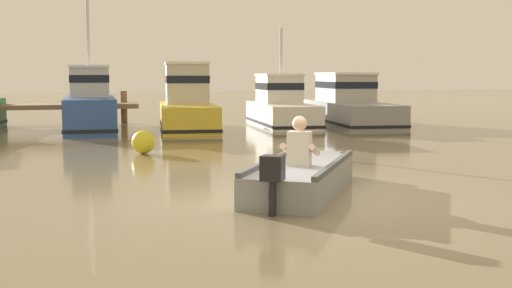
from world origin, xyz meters
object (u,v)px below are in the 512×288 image
Objects in this scene: moored_boat_blue at (90,106)px; mooring_buoy at (143,142)px; moored_boat_grey at (348,105)px; rowboat_with_person at (302,176)px; moored_boat_yellow at (187,105)px; moored_boat_white at (281,106)px.

mooring_buoy is (0.96, -6.69, -0.54)m from moored_boat_blue.
moored_boat_blue is 9.52× the size of mooring_buoy.
rowboat_with_person is at bearing -117.41° from moored_boat_grey.
moored_boat_yellow is at bearing -6.58° from moored_boat_blue.
moored_boat_grey is at bearing 6.77° from moored_boat_yellow.
rowboat_with_person is 0.66× the size of moored_boat_blue.
moored_boat_white is (6.58, 0.14, -0.12)m from moored_boat_blue.
moored_boat_blue reaches higher than moored_boat_white.
moored_boat_grey is at bearing 4.81° from moored_boat_white.
rowboat_with_person is at bearing -91.73° from moored_boat_yellow.
mooring_buoy is at bearing -139.73° from moored_boat_grey.
rowboat_with_person is 0.65× the size of moored_boat_yellow.
rowboat_with_person is 12.95m from moored_boat_white.
moored_boat_grey is (6.53, 12.60, 0.45)m from rowboat_with_person.
moored_boat_yellow is at bearing 88.27° from rowboat_with_person.
moored_boat_blue is at bearing -177.70° from moored_boat_grey.
moored_boat_yellow is 0.77× the size of moored_boat_grey.
moored_boat_blue is 6.78m from mooring_buoy.
moored_boat_white is 2.72m from moored_boat_grey.
moored_boat_yellow is 6.22m from moored_boat_grey.
moored_boat_grey is (6.17, 0.73, -0.12)m from moored_boat_yellow.
rowboat_with_person is 0.50× the size of moored_boat_grey.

